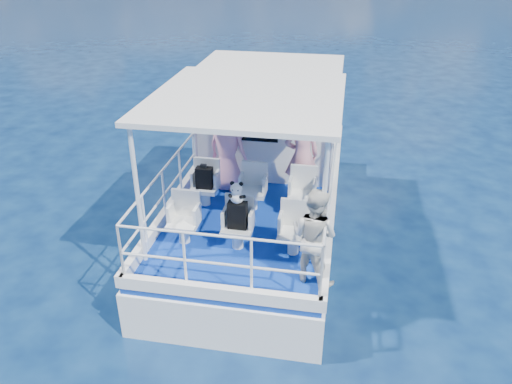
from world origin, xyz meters
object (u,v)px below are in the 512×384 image
at_px(passenger_port_fwd, 228,149).
at_px(panda, 237,192).
at_px(passenger_stbd_aft, 314,236).
at_px(backpack_center, 238,215).

relative_size(passenger_port_fwd, panda, 4.75).
xyz_separation_m(passenger_stbd_aft, backpack_center, (-1.24, 0.61, -0.13)).
distance_m(passenger_port_fwd, backpack_center, 2.13).
bearing_deg(passenger_stbd_aft, passenger_port_fwd, -27.52).
bearing_deg(passenger_port_fwd, passenger_stbd_aft, 144.80).
distance_m(backpack_center, panda, 0.40).
xyz_separation_m(passenger_port_fwd, panda, (0.62, -2.02, 0.16)).
distance_m(passenger_stbd_aft, panda, 1.41).
height_order(passenger_stbd_aft, panda, passenger_stbd_aft).
bearing_deg(passenger_port_fwd, panda, 126.43).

